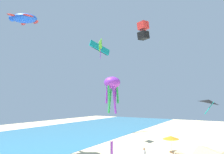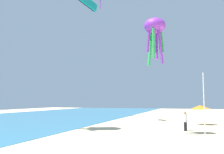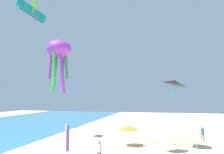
% 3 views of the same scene
% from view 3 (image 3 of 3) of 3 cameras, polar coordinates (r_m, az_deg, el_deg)
% --- Properties ---
extents(canopy_tent, '(4.01, 3.84, 3.10)m').
position_cam_3_polar(canopy_tent, '(16.58, 15.60, -14.79)').
color(canopy_tent, '#B7B7BC').
rests_on(canopy_tent, ground).
extents(beach_umbrella, '(2.29, 2.28, 2.32)m').
position_cam_3_polar(beach_umbrella, '(25.07, 4.41, -13.39)').
color(beach_umbrella, silver).
rests_on(beach_umbrella, ground).
extents(person_by_tent, '(0.43, 0.47, 1.83)m').
position_cam_3_polar(person_by_tent, '(29.93, 23.04, -13.54)').
color(person_by_tent, slate).
rests_on(person_by_tent, ground).
extents(person_near_umbrella, '(0.46, 0.43, 1.81)m').
position_cam_3_polar(person_near_umbrella, '(19.34, -3.43, -18.74)').
color(person_near_umbrella, black).
rests_on(person_near_umbrella, ground).
extents(kite_diamond_lime, '(2.70, 1.20, 4.15)m').
position_cam_3_polar(kite_diamond_lime, '(32.19, -19.88, 17.90)').
color(kite_diamond_lime, '#66D82D').
extents(kite_parafoil_teal, '(5.57, 3.14, 3.62)m').
position_cam_3_polar(kite_parafoil_teal, '(43.58, -20.71, 16.17)').
color(kite_parafoil_teal, teal).
extents(kite_octopus_purple, '(1.82, 1.82, 4.04)m').
position_cam_3_polar(kite_octopus_purple, '(16.67, -14.01, 6.62)').
color(kite_octopus_purple, purple).
extents(kite_delta_black, '(2.67, 2.71, 2.14)m').
position_cam_3_polar(kite_delta_black, '(24.19, 16.33, -1.37)').
color(kite_delta_black, black).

